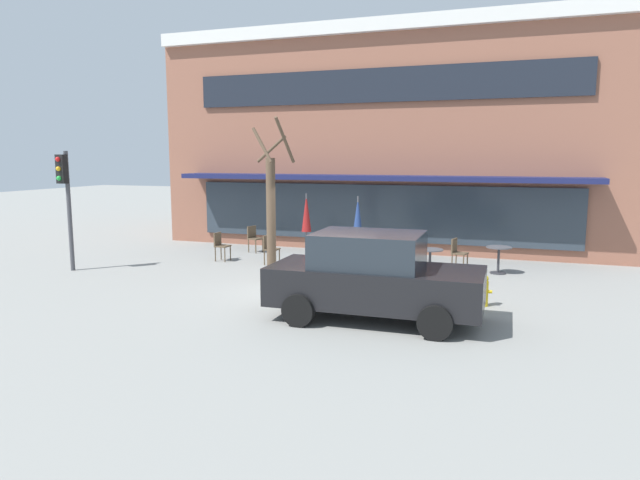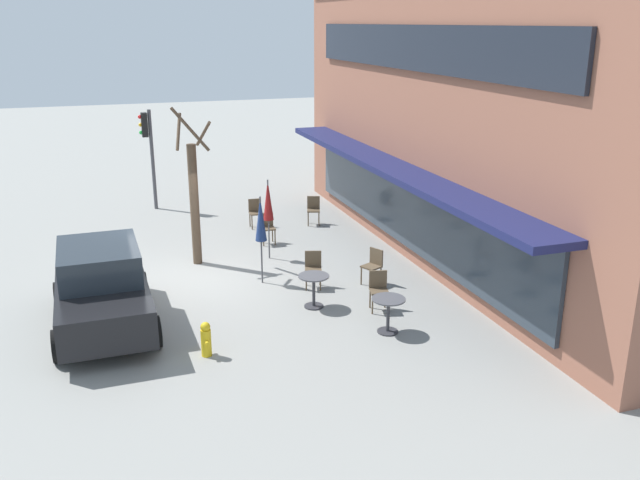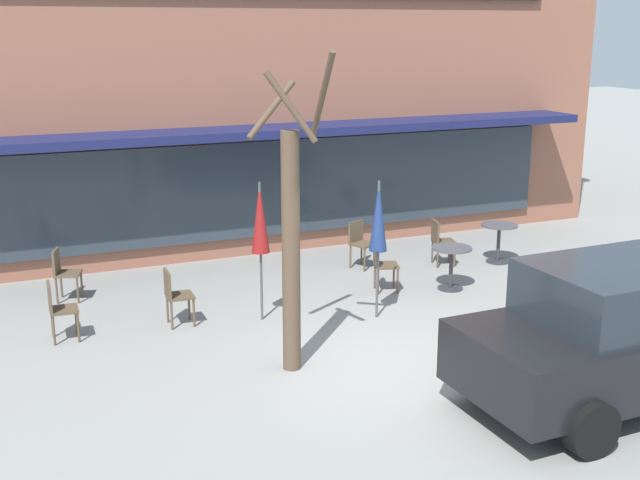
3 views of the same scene
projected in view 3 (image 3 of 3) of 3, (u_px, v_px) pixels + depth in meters
name	position (u px, v px, depth m)	size (l,w,h in m)	color
ground_plane	(403.00, 365.00, 10.92)	(80.00, 80.00, 0.00)	gray
building_facade	(201.00, 53.00, 18.78)	(16.28, 9.10, 7.72)	#935B47
cafe_table_near_wall	(451.00, 261.00, 13.96)	(0.70, 0.70, 0.76)	#333338
cafe_table_streetside	(499.00, 237.00, 15.56)	(0.70, 0.70, 0.76)	#333338
patio_umbrella_green_folded	(378.00, 217.00, 12.31)	(0.28, 0.28, 2.20)	#4C4C51
patio_umbrella_cream_folded	(260.00, 219.00, 12.21)	(0.28, 0.28, 2.20)	#4C4C51
cafe_chair_0	(440.00, 239.00, 15.36)	(0.48, 0.48, 0.89)	brown
cafe_chair_1	(382.00, 262.00, 13.84)	(0.50, 0.50, 0.89)	brown
cafe_chair_2	(175.00, 293.00, 12.25)	(0.41, 0.41, 0.89)	brown
cafe_chair_3	(63.00, 271.00, 13.37)	(0.50, 0.50, 0.89)	brown
cafe_chair_4	(58.00, 307.00, 11.65)	(0.41, 0.41, 0.89)	brown
cafe_chair_5	(360.00, 241.00, 15.24)	(0.53, 0.53, 0.89)	brown
parked_sedan	(623.00, 333.00, 9.68)	(4.23, 2.08, 1.76)	black
street_tree	(292.00, 239.00, 10.37)	(1.03, 1.03, 4.21)	brown
fire_hydrant	(635.00, 305.00, 12.21)	(0.36, 0.20, 0.71)	gold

